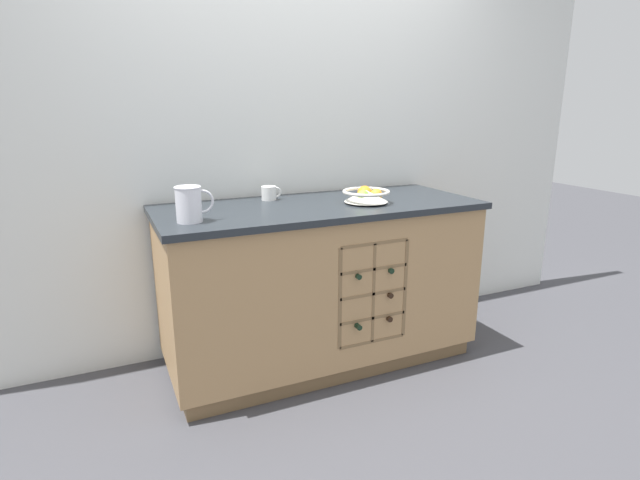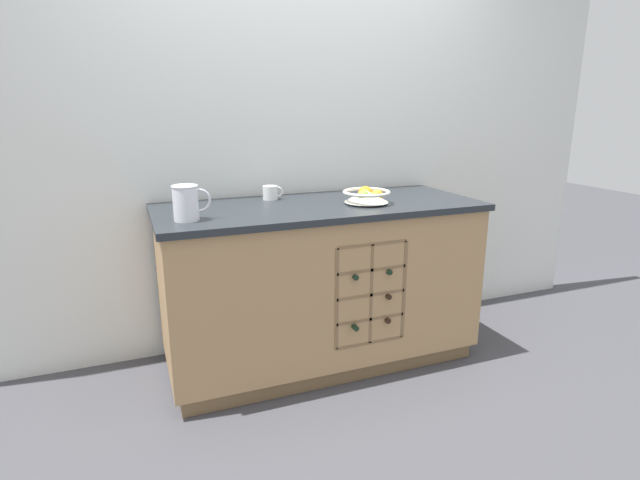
% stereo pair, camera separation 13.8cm
% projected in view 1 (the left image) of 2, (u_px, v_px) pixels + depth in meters
% --- Properties ---
extents(ground_plane, '(14.00, 14.00, 0.00)m').
position_uv_depth(ground_plane, '(320.00, 358.00, 2.96)').
color(ground_plane, '#424247').
extents(back_wall, '(4.40, 0.06, 2.55)m').
position_uv_depth(back_wall, '(292.00, 135.00, 2.99)').
color(back_wall, silver).
rests_on(back_wall, ground_plane).
extents(kitchen_island, '(1.76, 0.74, 0.93)m').
position_uv_depth(kitchen_island, '(321.00, 283.00, 2.83)').
color(kitchen_island, brown).
rests_on(kitchen_island, ground_plane).
extents(fruit_bowl, '(0.26, 0.26, 0.09)m').
position_uv_depth(fruit_bowl, '(366.00, 195.00, 2.73)').
color(fruit_bowl, silver).
rests_on(fruit_bowl, kitchen_island).
extents(white_pitcher, '(0.18, 0.12, 0.17)m').
position_uv_depth(white_pitcher, '(189.00, 203.00, 2.27)').
color(white_pitcher, white).
rests_on(white_pitcher, kitchen_island).
extents(ceramic_mug, '(0.12, 0.08, 0.08)m').
position_uv_depth(ceramic_mug, '(269.00, 193.00, 2.82)').
color(ceramic_mug, white).
rests_on(ceramic_mug, kitchen_island).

